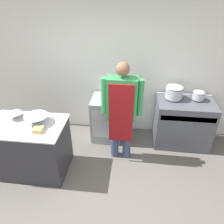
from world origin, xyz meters
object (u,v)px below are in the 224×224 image
(fridge_unit, at_px, (107,118))
(sauce_pot, at_px, (199,95))
(stove, at_px, (183,123))
(person_cook, at_px, (122,108))
(mixing_bowl, at_px, (37,119))
(stock_pot, at_px, (174,92))
(plastic_tub, at_px, (38,130))

(fridge_unit, distance_m, sauce_pot, 1.75)
(stove, distance_m, person_cook, 1.37)
(stove, distance_m, mixing_bowl, 2.61)
(fridge_unit, xyz_separation_m, stock_pot, (1.22, 0.07, 0.61))
(fridge_unit, bearing_deg, stove, -1.57)
(stove, height_order, sauce_pot, sauce_pot)
(person_cook, distance_m, mixing_bowl, 1.32)
(fridge_unit, relative_size, sauce_pot, 4.22)
(fridge_unit, height_order, sauce_pot, sauce_pot)
(person_cook, bearing_deg, stock_pot, 34.91)
(stock_pot, distance_m, sauce_pot, 0.43)
(person_cook, distance_m, plastic_tub, 1.30)
(person_cook, bearing_deg, fridge_unit, 119.93)
(fridge_unit, height_order, plastic_tub, plastic_tub)
(mixing_bowl, relative_size, plastic_tub, 2.72)
(plastic_tub, height_order, stock_pot, stock_pot)
(stock_pot, bearing_deg, sauce_pot, 0.00)
(stove, relative_size, mixing_bowl, 2.85)
(mixing_bowl, bearing_deg, fridge_unit, 45.44)
(stove, bearing_deg, person_cook, -155.24)
(sauce_pot, bearing_deg, fridge_unit, -177.64)
(fridge_unit, xyz_separation_m, sauce_pot, (1.66, 0.07, 0.57))
(mixing_bowl, xyz_separation_m, plastic_tub, (0.11, -0.21, -0.03))
(stove, height_order, mixing_bowl, mixing_bowl)
(stove, xyz_separation_m, fridge_unit, (-1.45, 0.04, -0.02))
(sauce_pot, bearing_deg, person_cook, -154.74)
(stove, xyz_separation_m, plastic_tub, (-2.28, -1.13, 0.48))
(stock_pot, bearing_deg, fridge_unit, -176.81)
(stove, height_order, stock_pot, stock_pot)
(person_cook, xyz_separation_m, mixing_bowl, (-1.26, -0.39, -0.05))
(fridge_unit, xyz_separation_m, person_cook, (0.32, -0.56, 0.58))
(person_cook, relative_size, sauce_pot, 8.63)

